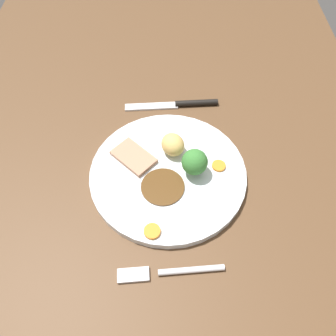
% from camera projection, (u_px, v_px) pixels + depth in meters
% --- Properties ---
extents(dining_table, '(1.20, 0.84, 0.04)m').
position_uv_depth(dining_table, '(158.00, 177.00, 0.60)').
color(dining_table, brown).
rests_on(dining_table, ground).
extents(dinner_plate, '(0.26, 0.26, 0.01)m').
position_uv_depth(dinner_plate, '(168.00, 174.00, 0.57)').
color(dinner_plate, white).
rests_on(dinner_plate, dining_table).
extents(gravy_pool, '(0.07, 0.07, 0.00)m').
position_uv_depth(gravy_pool, '(163.00, 187.00, 0.55)').
color(gravy_pool, '#563819').
rests_on(gravy_pool, dinner_plate).
extents(meat_slice_main, '(0.08, 0.08, 0.01)m').
position_uv_depth(meat_slice_main, '(134.00, 157.00, 0.58)').
color(meat_slice_main, tan).
rests_on(meat_slice_main, dinner_plate).
extents(roast_potato_left, '(0.06, 0.06, 0.04)m').
position_uv_depth(roast_potato_left, '(173.00, 145.00, 0.58)').
color(roast_potato_left, '#D8B260').
rests_on(roast_potato_left, dinner_plate).
extents(carrot_coin_front, '(0.02, 0.02, 0.00)m').
position_uv_depth(carrot_coin_front, '(219.00, 167.00, 0.57)').
color(carrot_coin_front, orange).
rests_on(carrot_coin_front, dinner_plate).
extents(carrot_coin_back, '(0.03, 0.03, 0.01)m').
position_uv_depth(carrot_coin_back, '(152.00, 231.00, 0.50)').
color(carrot_coin_back, orange).
rests_on(carrot_coin_back, dinner_plate).
extents(broccoli_floret, '(0.04, 0.04, 0.05)m').
position_uv_depth(broccoli_floret, '(195.00, 162.00, 0.54)').
color(broccoli_floret, '#8CB766').
rests_on(broccoli_floret, dinner_plate).
extents(fork, '(0.03, 0.15, 0.01)m').
position_uv_depth(fork, '(167.00, 272.00, 0.48)').
color(fork, silver).
rests_on(fork, dining_table).
extents(knife, '(0.03, 0.19, 0.01)m').
position_uv_depth(knife, '(180.00, 104.00, 0.67)').
color(knife, black).
rests_on(knife, dining_table).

